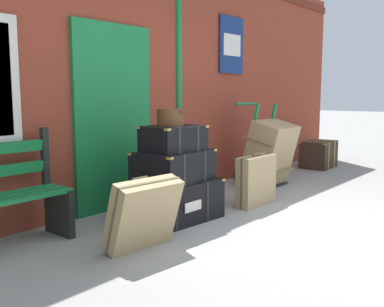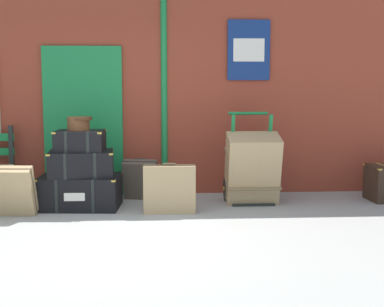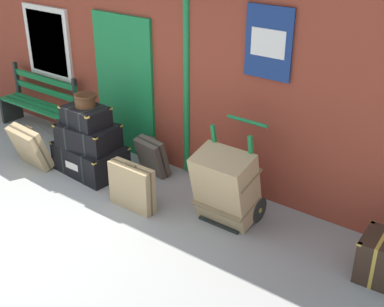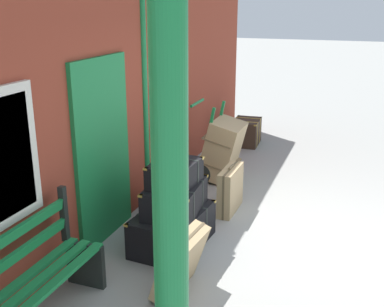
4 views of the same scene
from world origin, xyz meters
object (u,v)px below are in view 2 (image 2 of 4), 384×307
Objects in this scene: steamer_trunk_base at (80,192)px; suitcase_umber at (141,179)px; round_hatbox at (79,123)px; suitcase_tan at (169,189)px; porters_trolley at (250,181)px; suitcase_slate at (7,191)px; large_brown_trunk at (252,168)px; steamer_trunk_top at (80,141)px; steamer_trunk_middle at (81,163)px.

steamer_trunk_base is 1.86× the size of suitcase_umber.
suitcase_umber is (0.75, 0.47, -0.82)m from round_hatbox.
suitcase_tan reaches higher than suitcase_umber.
porters_trolley is 1.79× the size of suitcase_slate.
suitcase_slate is at bearing -178.07° from suitcase_tan.
large_brown_trunk is 1.48× the size of suitcase_tan.
steamer_trunk_top is 2.02× the size of round_hatbox.
steamer_trunk_top is at bearing -161.75° from steamer_trunk_middle.
large_brown_trunk is 1.43× the size of suitcase_slate.
steamer_trunk_middle is at bearing -172.50° from porters_trolley.
steamer_trunk_middle is 1.30× the size of suitcase_tan.
suitcase_slate is (-0.83, -0.39, -0.56)m from steamer_trunk_top.
round_hatbox is 0.48× the size of suitcase_tan.
porters_trolley is 0.27m from large_brown_trunk.
steamer_trunk_base is 3.38× the size of round_hatbox.
porters_trolley is (2.22, 0.29, -0.60)m from steamer_trunk_top.
steamer_trunk_base is 0.88× the size of porters_trolley.
steamer_trunk_middle is 1.33× the size of steamer_trunk_top.
porters_trolley is 1.85× the size of suitcase_tan.
steamer_trunk_base is at bearing -166.68° from round_hatbox.
suitcase_umber is at bearing 33.72° from steamer_trunk_middle.
suitcase_tan is (1.12, -0.33, -0.57)m from steamer_trunk_top.
steamer_trunk_middle is (0.03, -0.02, 0.37)m from steamer_trunk_base.
suitcase_tan is (1.13, -0.35, -0.80)m from round_hatbox.
steamer_trunk_top is 2.32m from porters_trolley.
steamer_trunk_base is at bearing 128.20° from steamer_trunk_top.
steamer_trunk_middle is at bearing 163.55° from suitcase_tan.
steamer_trunk_middle is at bearing -176.97° from large_brown_trunk.
steamer_trunk_middle is 0.29m from steamer_trunk_top.
porters_trolley is at bearing 90.00° from large_brown_trunk.
suitcase_tan is (1.14, -0.35, 0.09)m from steamer_trunk_base.
round_hatbox is at bearing 133.93° from steamer_trunk_middle.
suitcase_umber is (0.74, 0.49, -0.59)m from steamer_trunk_top.
suitcase_tan is at bearing -17.18° from round_hatbox.
suitcase_slate reaches higher than suitcase_tan.
steamer_trunk_top is 0.66× the size of large_brown_trunk.
round_hatbox is at bearing -148.24° from suitcase_umber.
large_brown_trunk is (2.24, 0.10, 0.27)m from steamer_trunk_base.
steamer_trunk_middle is 0.96m from suitcase_slate.
large_brown_trunk is (-0.00, -0.17, 0.21)m from porters_trolley.
steamer_trunk_middle is at bearing 25.25° from suitcase_slate.
suitcase_tan is at bearing 1.93° from suitcase_slate.
suitcase_tan is (0.38, -0.82, 0.02)m from suitcase_umber.
round_hatbox reaches higher than steamer_trunk_top.
round_hatbox is at bearing 13.32° from steamer_trunk_base.
large_brown_trunk reaches higher than suitcase_umber.
porters_trolley reaches higher than round_hatbox.
suitcase_umber is at bearing 172.43° from porters_trolley.
suitcase_slate is (-1.95, -0.07, 0.02)m from suitcase_tan.
porters_trolley is 1.50m from suitcase_umber.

